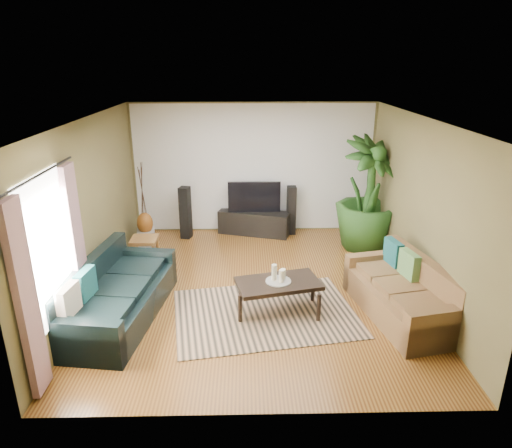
{
  "coord_description": "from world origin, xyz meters",
  "views": [
    {
      "loc": [
        -0.15,
        -6.55,
        3.5
      ],
      "look_at": [
        0.0,
        0.2,
        1.05
      ],
      "focal_mm": 32.0,
      "sensor_mm": 36.0,
      "label": 1
    }
  ],
  "objects_px": {
    "speaker_right": "(291,210)",
    "vase": "(145,223)",
    "coffee_table": "(278,296)",
    "television": "(254,197)",
    "potted_plant": "(368,194)",
    "pedestal": "(146,238)",
    "side_table": "(145,251)",
    "tv_stand": "(254,223)",
    "speaker_left": "(185,213)",
    "sofa_left": "(118,291)",
    "sofa_right": "(401,289)"
  },
  "relations": [
    {
      "from": "coffee_table",
      "to": "side_table",
      "type": "distance_m",
      "value": 2.86
    },
    {
      "from": "speaker_right",
      "to": "side_table",
      "type": "height_order",
      "value": "speaker_right"
    },
    {
      "from": "tv_stand",
      "to": "pedestal",
      "type": "distance_m",
      "value": 2.24
    },
    {
      "from": "speaker_left",
      "to": "tv_stand",
      "type": "bearing_deg",
      "value": 23.12
    },
    {
      "from": "tv_stand",
      "to": "pedestal",
      "type": "height_order",
      "value": "tv_stand"
    },
    {
      "from": "sofa_right",
      "to": "side_table",
      "type": "xyz_separation_m",
      "value": [
        -4.01,
        1.88,
        -0.18
      ]
    },
    {
      "from": "sofa_right",
      "to": "potted_plant",
      "type": "relative_size",
      "value": 0.9
    },
    {
      "from": "speaker_left",
      "to": "pedestal",
      "type": "bearing_deg",
      "value": -132.3
    },
    {
      "from": "television",
      "to": "vase",
      "type": "relative_size",
      "value": 2.53
    },
    {
      "from": "sofa_left",
      "to": "pedestal",
      "type": "bearing_deg",
      "value": 11.48
    },
    {
      "from": "sofa_right",
      "to": "television",
      "type": "height_order",
      "value": "television"
    },
    {
      "from": "sofa_right",
      "to": "side_table",
      "type": "relative_size",
      "value": 3.95
    },
    {
      "from": "television",
      "to": "coffee_table",
      "type": "bearing_deg",
      "value": -84.82
    },
    {
      "from": "coffee_table",
      "to": "side_table",
      "type": "bearing_deg",
      "value": 129.27
    },
    {
      "from": "television",
      "to": "pedestal",
      "type": "relative_size",
      "value": 3.24
    },
    {
      "from": "sofa_right",
      "to": "speaker_right",
      "type": "distance_m",
      "value": 3.56
    },
    {
      "from": "potted_plant",
      "to": "side_table",
      "type": "xyz_separation_m",
      "value": [
        -4.15,
        -0.67,
        -0.83
      ]
    },
    {
      "from": "pedestal",
      "to": "side_table",
      "type": "xyz_separation_m",
      "value": [
        0.15,
        -0.8,
        0.08
      ]
    },
    {
      "from": "tv_stand",
      "to": "speaker_left",
      "type": "relative_size",
      "value": 1.37
    },
    {
      "from": "tv_stand",
      "to": "vase",
      "type": "distance_m",
      "value": 2.25
    },
    {
      "from": "tv_stand",
      "to": "pedestal",
      "type": "xyz_separation_m",
      "value": [
        -2.14,
        -0.65,
        -0.08
      ]
    },
    {
      "from": "sofa_right",
      "to": "speaker_right",
      "type": "xyz_separation_m",
      "value": [
        -1.24,
        3.33,
        0.09
      ]
    },
    {
      "from": "vase",
      "to": "side_table",
      "type": "xyz_separation_m",
      "value": [
        0.15,
        -0.8,
        -0.24
      ]
    },
    {
      "from": "sofa_left",
      "to": "speaker_left",
      "type": "relative_size",
      "value": 2.16
    },
    {
      "from": "speaker_right",
      "to": "vase",
      "type": "distance_m",
      "value": 2.99
    },
    {
      "from": "potted_plant",
      "to": "pedestal",
      "type": "height_order",
      "value": "potted_plant"
    },
    {
      "from": "speaker_left",
      "to": "side_table",
      "type": "height_order",
      "value": "speaker_left"
    },
    {
      "from": "sofa_left",
      "to": "tv_stand",
      "type": "height_order",
      "value": "sofa_left"
    },
    {
      "from": "speaker_left",
      "to": "speaker_right",
      "type": "xyz_separation_m",
      "value": [
        2.19,
        0.19,
        -0.03
      ]
    },
    {
      "from": "sofa_right",
      "to": "side_table",
      "type": "distance_m",
      "value": 4.43
    },
    {
      "from": "sofa_left",
      "to": "speaker_right",
      "type": "height_order",
      "value": "speaker_right"
    },
    {
      "from": "sofa_left",
      "to": "tv_stand",
      "type": "relative_size",
      "value": 1.58
    },
    {
      "from": "sofa_left",
      "to": "potted_plant",
      "type": "xyz_separation_m",
      "value": [
        4.14,
        2.51,
        0.66
      ]
    },
    {
      "from": "television",
      "to": "potted_plant",
      "type": "distance_m",
      "value": 2.31
    },
    {
      "from": "coffee_table",
      "to": "television",
      "type": "bearing_deg",
      "value": 81.51
    },
    {
      "from": "sofa_right",
      "to": "potted_plant",
      "type": "bearing_deg",
      "value": 164.97
    },
    {
      "from": "tv_stand",
      "to": "vase",
      "type": "bearing_deg",
      "value": -146.6
    },
    {
      "from": "vase",
      "to": "tv_stand",
      "type": "bearing_deg",
      "value": 16.93
    },
    {
      "from": "coffee_table",
      "to": "pedestal",
      "type": "bearing_deg",
      "value": 120.24
    },
    {
      "from": "sofa_left",
      "to": "side_table",
      "type": "xyz_separation_m",
      "value": [
        -0.01,
        1.84,
        -0.18
      ]
    },
    {
      "from": "sofa_right",
      "to": "speaker_left",
      "type": "relative_size",
      "value": 1.8
    },
    {
      "from": "speaker_right",
      "to": "tv_stand",
      "type": "bearing_deg",
      "value": 179.18
    },
    {
      "from": "coffee_table",
      "to": "speaker_left",
      "type": "bearing_deg",
      "value": 105.93
    },
    {
      "from": "potted_plant",
      "to": "speaker_right",
      "type": "bearing_deg",
      "value": 150.36
    },
    {
      "from": "tv_stand",
      "to": "sofa_left",
      "type": "bearing_deg",
      "value": -104.59
    },
    {
      "from": "sofa_left",
      "to": "coffee_table",
      "type": "distance_m",
      "value": 2.28
    },
    {
      "from": "television",
      "to": "speaker_right",
      "type": "bearing_deg",
      "value": 0.0
    },
    {
      "from": "television",
      "to": "speaker_right",
      "type": "xyz_separation_m",
      "value": [
        0.78,
        0.0,
        -0.3
      ]
    },
    {
      "from": "side_table",
      "to": "sofa_left",
      "type": "bearing_deg",
      "value": -89.66
    },
    {
      "from": "sofa_right",
      "to": "potted_plant",
      "type": "distance_m",
      "value": 2.63
    }
  ]
}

